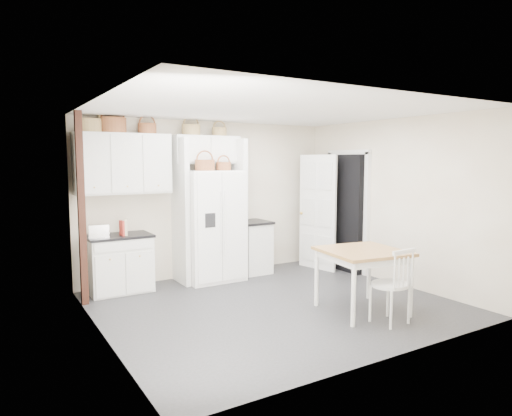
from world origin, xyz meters
TOP-DOWN VIEW (x-y plane):
  - floor at (0.00, 0.00)m, footprint 4.50×4.50m
  - ceiling at (0.00, 0.00)m, footprint 4.50×4.50m
  - wall_back at (0.00, 2.00)m, footprint 4.50×0.00m
  - wall_left at (-2.25, 0.00)m, footprint 0.00×4.00m
  - wall_right at (2.25, 0.00)m, footprint 0.00×4.00m
  - refrigerator at (-0.15, 1.63)m, footprint 0.93×0.74m
  - base_cab_left at (-1.63, 1.70)m, footprint 0.88×0.56m
  - base_cab_right at (0.67, 1.70)m, footprint 0.49×0.59m
  - dining_table at (0.81, -0.81)m, footprint 1.10×1.10m
  - windsor_chair at (0.79, -1.30)m, footprint 0.48×0.44m
  - counter_left at (-1.63, 1.70)m, footprint 0.92×0.60m
  - counter_right at (0.67, 1.70)m, footprint 0.53×0.63m
  - toaster at (-1.94, 1.59)m, footprint 0.29×0.20m
  - cookbook_red at (-1.60, 1.62)m, footprint 0.04×0.15m
  - cookbook_cream at (-1.54, 1.62)m, footprint 0.08×0.16m
  - basket_upper_a at (-1.96, 1.83)m, footprint 0.33×0.33m
  - basket_upper_b at (-1.63, 1.83)m, footprint 0.38×0.38m
  - basket_upper_c at (-1.12, 1.83)m, footprint 0.28×0.28m
  - basket_bridge_a at (-0.40, 1.83)m, footprint 0.30×0.30m
  - basket_bridge_b at (0.10, 1.83)m, footprint 0.25×0.25m
  - basket_fridge_a at (-0.30, 1.53)m, footprint 0.32×0.32m
  - basket_fridge_b at (0.03, 1.53)m, footprint 0.24×0.24m
  - upper_cabinet at (-1.50, 1.83)m, footprint 1.40×0.34m
  - bridge_cabinet at (-0.15, 1.83)m, footprint 1.12×0.34m
  - fridge_panel_left at (-0.66, 1.70)m, footprint 0.08×0.60m
  - fridge_panel_right at (0.36, 1.70)m, footprint 0.08×0.60m
  - trim_post at (-2.20, 1.35)m, footprint 0.09×0.09m
  - doorway_void at (2.16, 1.00)m, footprint 0.18×0.85m
  - door_slab at (1.80, 1.33)m, footprint 0.21×0.79m

SIDE VIEW (x-z plane):
  - floor at x=0.00m, z-range 0.00..0.00m
  - dining_table at x=0.81m, z-range 0.00..0.81m
  - base_cab_left at x=-1.63m, z-range 0.00..0.82m
  - base_cab_right at x=0.67m, z-range 0.00..0.87m
  - windsor_chair at x=0.79m, z-range 0.00..0.94m
  - counter_left at x=-1.63m, z-range 0.82..0.86m
  - counter_right at x=0.67m, z-range 0.87..0.90m
  - refrigerator at x=-0.15m, z-range 0.00..1.79m
  - toaster at x=-1.94m, z-range 0.86..1.05m
  - cookbook_red at x=-1.60m, z-range 0.86..1.08m
  - cookbook_cream at x=-1.54m, z-range 0.86..1.10m
  - doorway_void at x=2.16m, z-range 0.00..2.05m
  - door_slab at x=1.80m, z-range 0.00..2.05m
  - fridge_panel_left at x=-0.66m, z-range 0.00..2.30m
  - fridge_panel_right at x=0.36m, z-range 0.00..2.30m
  - wall_back at x=0.00m, z-range -0.95..3.55m
  - wall_left at x=-2.25m, z-range -0.70..3.30m
  - wall_right at x=2.25m, z-range -0.70..3.30m
  - trim_post at x=-2.20m, z-range 0.00..2.60m
  - basket_fridge_b at x=0.03m, z-range 1.79..1.92m
  - basket_fridge_a at x=-0.30m, z-range 1.79..1.96m
  - upper_cabinet at x=-1.50m, z-range 1.45..2.35m
  - bridge_cabinet at x=-0.15m, z-range 1.90..2.35m
  - basket_bridge_b at x=0.10m, z-range 2.35..2.49m
  - basket_upper_c at x=-1.12m, z-range 2.35..2.51m
  - basket_bridge_a at x=-0.40m, z-range 2.35..2.52m
  - basket_upper_a at x=-1.96m, z-range 2.35..2.54m
  - basket_upper_b at x=-1.63m, z-range 2.35..2.57m
  - ceiling at x=0.00m, z-range 2.60..2.60m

